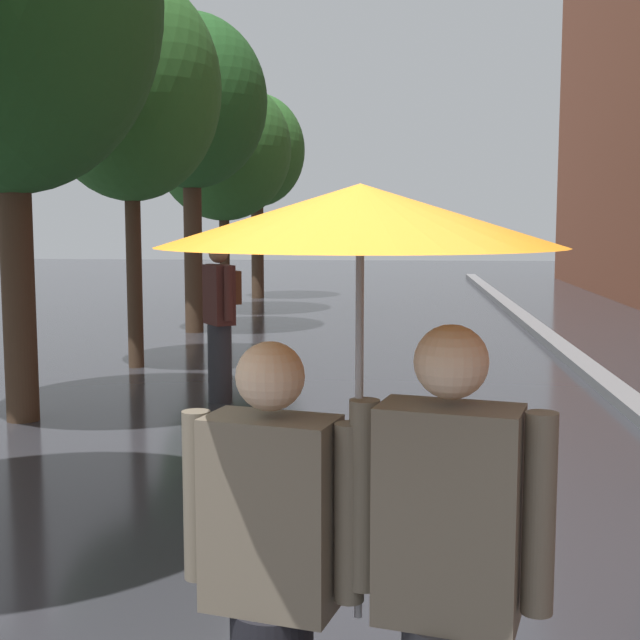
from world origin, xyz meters
TOP-DOWN VIEW (x-y plane):
  - kerb_strip at (3.20, 10.00)m, footprint 0.30×36.00m
  - street_tree_1 at (-2.95, 6.31)m, footprint 2.93×2.93m
  - street_tree_2 at (-2.75, 9.47)m, footprint 2.38×2.38m
  - street_tree_3 at (-2.82, 13.12)m, footprint 2.62×2.62m
  - street_tree_4 at (-2.92, 16.42)m, footprint 2.85×2.85m
  - street_tree_5 at (-2.76, 19.81)m, footprint 2.38×2.38m
  - couple_under_umbrella at (0.63, 0.61)m, footprint 1.17×1.17m
  - pedestrian_walking_midground at (-1.17, 7.36)m, footprint 0.45×0.50m

SIDE VIEW (x-z plane):
  - kerb_strip at x=3.20m, z-range 0.00..0.12m
  - pedestrian_walking_midground at x=-1.17m, z-range 0.05..1.78m
  - couple_under_umbrella at x=0.63m, z-range 0.37..2.46m
  - street_tree_4 at x=-2.92m, z-range 0.96..5.89m
  - street_tree_5 at x=-2.76m, z-range 1.10..6.15m
  - street_tree_2 at x=-2.75m, z-range 1.09..6.24m
  - street_tree_3 at x=-2.82m, z-range 1.22..6.69m
  - street_tree_1 at x=-2.95m, z-range 1.09..6.96m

